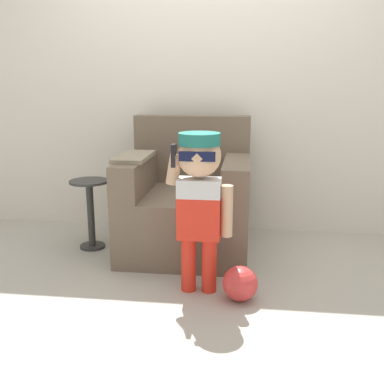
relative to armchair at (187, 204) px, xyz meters
name	(u,v)px	position (x,y,z in m)	size (l,w,h in m)	color
ground_plane	(197,256)	(0.10, -0.14, -0.35)	(10.00, 10.00, 0.00)	#ADA89E
wall_back	(207,76)	(0.10, 0.55, 0.95)	(10.00, 0.05, 2.60)	silver
armchair	(187,204)	(0.00, 0.00, 0.00)	(0.94, 0.90, 0.99)	#6B5B4C
person_child	(200,188)	(0.17, -0.70, 0.29)	(0.40, 0.30, 0.97)	red
side_table	(90,208)	(-0.73, -0.07, -0.03)	(0.29, 0.29, 0.53)	#333333
toy_ball	(240,283)	(0.42, -0.79, -0.25)	(0.21, 0.21, 0.21)	#D13838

